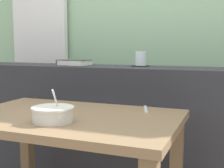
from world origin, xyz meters
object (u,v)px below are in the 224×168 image
Objects in this scene: closed_book at (74,63)px; fork_utensil at (146,109)px; coaster_square at (141,66)px; juice_glass at (141,59)px; breakfast_table at (70,141)px; soup_bowl at (53,114)px.

closed_book is 0.75m from fork_utensil.
coaster_square is 0.45m from closed_book.
closed_book is at bearing -169.17° from juice_glass.
juice_glass is 0.42× the size of closed_book.
breakfast_table is 10.03× the size of coaster_square.
soup_bowl is at bearing -68.10° from closed_book.
fork_utensil is (0.16, -0.47, -0.23)m from juice_glass.
soup_bowl is (-0.14, -0.85, -0.16)m from coaster_square.
coaster_square is at bearing 92.00° from fork_utensil.
juice_glass reaches higher than soup_bowl.
fork_utensil is (0.30, 0.24, 0.13)m from breakfast_table.
juice_glass reaches higher than fork_utensil.
coaster_square is 0.56× the size of soup_bowl.
breakfast_table is 5.61× the size of soup_bowl.
closed_book reaches higher than coaster_square.
coaster_square is 0.59× the size of fork_utensil.
coaster_square is at bearing 10.83° from closed_book.
juice_glass is 0.45m from closed_book.
juice_glass is 0.55m from fork_utensil.
breakfast_table is 0.40m from fork_utensil.
coaster_square reaches higher than breakfast_table.
juice_glass reaches higher than closed_book.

